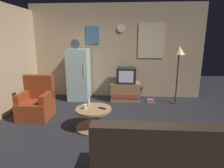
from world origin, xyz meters
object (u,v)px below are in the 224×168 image
tv_stand (125,91)px  standing_lamp (179,55)px  remote_control (102,108)px  coffee_table (94,118)px  book_stack (150,101)px  couch (164,164)px  mug_ceramic_white (85,107)px  armchair (37,103)px  wine_glass (89,102)px  fridge (79,74)px  crt_tv (126,75)px

tv_stand → standing_lamp: size_ratio=0.53×
tv_stand → standing_lamp: (1.43, -0.17, 1.09)m
remote_control → tv_stand: bearing=105.1°
coffee_table → remote_control: bearing=-2.9°
coffee_table → book_stack: 2.22m
book_stack → couch: bearing=-94.5°
mug_ceramic_white → remote_control: size_ratio=0.60×
standing_lamp → armchair: standing_lamp is taller
armchair → wine_glass: bearing=-15.3°
fridge → mug_ceramic_white: 2.04m
fridge → crt_tv: bearing=0.1°
mug_ceramic_white → remote_control: 0.34m
mug_ceramic_white → remote_control: mug_ceramic_white is taller
standing_lamp → armchair: bearing=-160.4°
fridge → coffee_table: bearing=-68.5°
wine_glass → fridge: bearing=109.7°
remote_control → book_stack: remote_control is taller
tv_stand → crt_tv: bearing=-4.5°
standing_lamp → coffee_table: bearing=-139.9°
mug_ceramic_white → standing_lamp: bearing=38.6°
wine_glass → book_stack: 2.23m
fridge → coffee_table: fridge is taller
standing_lamp → coffee_table: 2.92m
couch → remote_control: bearing=122.5°
coffee_table → wine_glass: bearing=130.5°
fridge → standing_lamp: (2.81, -0.16, 0.60)m
couch → book_stack: (0.25, 3.21, -0.27)m
fridge → armchair: 1.61m
remote_control → couch: couch is taller
crt_tv → mug_ceramic_white: 2.12m
armchair → book_stack: (2.78, 1.24, -0.30)m
crt_tv → coffee_table: 2.08m
remote_control → standing_lamp: bearing=71.3°
tv_stand → armchair: 2.48m
wine_glass → armchair: size_ratio=0.16×
standing_lamp → remote_control: 2.72m
coffee_table → wine_glass: 0.35m
wine_glass → armchair: (-1.29, 0.35, -0.17)m
standing_lamp → wine_glass: 2.83m
crt_tv → couch: size_ratio=0.32×
crt_tv → book_stack: (0.72, -0.16, -0.72)m
wine_glass → crt_tv: bearing=66.4°
wine_glass → couch: bearing=-52.6°
wine_glass → mug_ceramic_white: (-0.04, -0.18, -0.03)m
fridge → wine_glass: bearing=-70.3°
crt_tv → remote_control: size_ratio=3.60×
standing_lamp → couch: (-0.95, -3.20, -1.05)m
coffee_table → mug_ceramic_white: 0.31m
standing_lamp → mug_ceramic_white: (-2.22, -1.77, -0.88)m
standing_lamp → book_stack: 1.49m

